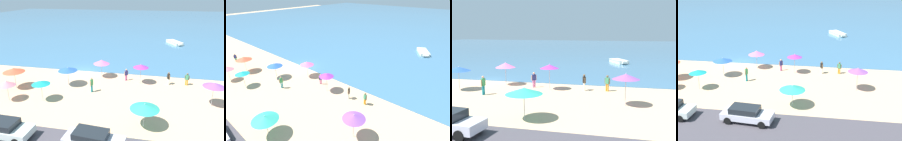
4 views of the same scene
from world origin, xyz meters
The scene contains 12 objects.
ground_plane centered at (0.00, 0.00, 0.00)m, with size 160.00×160.00×0.00m, color #D3AB82.
sea centered at (0.00, 55.00, 0.03)m, with size 150.00×110.00×0.05m, color teal.
beach_umbrella_2 centered at (8.27, -2.92, 2.31)m, with size 1.89×1.89×2.58m.
beach_umbrella_3 centered at (3.05, -1.77, 2.13)m, with size 2.12×2.12×2.46m.
beach_umbrella_5 centered at (15.70, -7.24, 2.33)m, with size 2.13×2.13×2.62m.
beach_umbrella_6 centered at (-0.27, -5.22, 2.10)m, with size 2.31×2.31×2.37m.
beach_umbrella_8 centered at (9.33, -12.21, 1.96)m, with size 2.47×2.47×2.24m.
bather_0 centered at (11.67, -2.55, 0.90)m, with size 0.36×0.51×1.62m.
bather_1 centered at (13.87, -2.30, 0.88)m, with size 0.54×0.33×1.58m.
bather_2 centered at (3.05, -6.46, 0.99)m, with size 0.31×0.55×1.76m.
bather_4 centered at (6.41, -2.26, 0.88)m, with size 0.45×0.41×1.58m.
skiff_nearshore centered at (13.87, 20.47, 0.34)m, with size 3.63×4.85×0.58m.
Camera 3 is at (16.14, -28.96, 5.98)m, focal length 45.00 mm.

